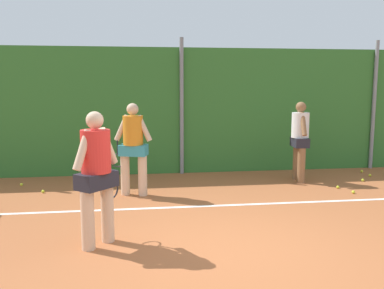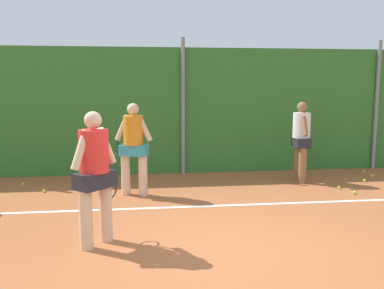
% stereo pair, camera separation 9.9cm
% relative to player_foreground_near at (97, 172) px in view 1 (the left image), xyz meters
% --- Properties ---
extents(ground_plane, '(27.50, 27.50, 0.00)m').
position_rel_player_foreground_near_xyz_m(ground_plane, '(1.71, 1.10, -1.06)').
color(ground_plane, '#A85B33').
extents(hedge_fence_backdrop, '(17.87, 0.25, 3.16)m').
position_rel_player_foreground_near_xyz_m(hedge_fence_backdrop, '(1.71, 4.84, 0.52)').
color(hedge_fence_backdrop, '#33702D').
rests_on(hedge_fence_backdrop, ground_plane).
extents(fence_post_center, '(0.10, 0.10, 3.40)m').
position_rel_player_foreground_near_xyz_m(fence_post_center, '(1.71, 4.66, 0.64)').
color(fence_post_center, gray).
rests_on(fence_post_center, ground_plane).
extents(fence_post_right, '(0.10, 0.10, 3.40)m').
position_rel_player_foreground_near_xyz_m(fence_post_right, '(6.87, 4.66, 0.64)').
color(fence_post_right, gray).
rests_on(fence_post_right, ground_plane).
extents(court_baseline_paint, '(13.06, 0.10, 0.01)m').
position_rel_player_foreground_near_xyz_m(court_baseline_paint, '(1.71, 1.68, -1.06)').
color(court_baseline_paint, white).
rests_on(court_baseline_paint, ground_plane).
extents(player_foreground_near, '(0.61, 0.69, 1.89)m').
position_rel_player_foreground_near_xyz_m(player_foreground_near, '(0.00, 0.00, 0.00)').
color(player_foreground_near, beige).
rests_on(player_foreground_near, ground_plane).
extents(player_midcourt, '(0.84, 0.46, 1.88)m').
position_rel_player_foreground_near_xyz_m(player_midcourt, '(0.50, 2.68, -0.01)').
color(player_midcourt, beige).
rests_on(player_midcourt, ground_plane).
extents(player_backcourt_far, '(0.40, 0.78, 1.86)m').
position_rel_player_foreground_near_xyz_m(player_backcourt_far, '(4.33, 3.44, -0.02)').
color(player_backcourt_far, '#8C603D').
rests_on(player_backcourt_far, ground_plane).
extents(tennis_ball_0, '(0.07, 0.07, 0.07)m').
position_rel_player_foreground_near_xyz_m(tennis_ball_0, '(4.90, 2.62, -1.03)').
color(tennis_ball_0, '#CCDB33').
rests_on(tennis_ball_0, ground_plane).
extents(tennis_ball_2, '(0.07, 0.07, 0.07)m').
position_rel_player_foreground_near_xyz_m(tennis_ball_2, '(-1.39, 3.10, -1.03)').
color(tennis_ball_2, '#CCDB33').
rests_on(tennis_ball_2, ground_plane).
extents(tennis_ball_3, '(0.07, 0.07, 0.07)m').
position_rel_player_foreground_near_xyz_m(tennis_ball_3, '(-2.00, 3.81, -1.03)').
color(tennis_ball_3, '#CCDB33').
rests_on(tennis_ball_3, ground_plane).
extents(tennis_ball_4, '(0.07, 0.07, 0.07)m').
position_rel_player_foreground_near_xyz_m(tennis_ball_4, '(6.27, 3.65, -1.03)').
color(tennis_ball_4, '#CCDB33').
rests_on(tennis_ball_4, ground_plane).
extents(tennis_ball_5, '(0.07, 0.07, 0.07)m').
position_rel_player_foreground_near_xyz_m(tennis_ball_5, '(6.33, 4.14, -1.03)').
color(tennis_ball_5, '#CCDB33').
rests_on(tennis_ball_5, ground_plane).
extents(tennis_ball_6, '(0.07, 0.07, 0.07)m').
position_rel_player_foreground_near_xyz_m(tennis_ball_6, '(0.38, 3.30, -1.03)').
color(tennis_ball_6, '#CCDB33').
rests_on(tennis_ball_6, ground_plane).
extents(tennis_ball_7, '(0.07, 0.07, 0.07)m').
position_rel_player_foreground_near_xyz_m(tennis_ball_7, '(5.02, 2.17, -1.03)').
color(tennis_ball_7, '#CCDB33').
rests_on(tennis_ball_7, ground_plane).
extents(tennis_ball_8, '(0.07, 0.07, 0.07)m').
position_rel_player_foreground_near_xyz_m(tennis_ball_8, '(5.80, 3.18, -1.03)').
color(tennis_ball_8, '#CCDB33').
rests_on(tennis_ball_8, ground_plane).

